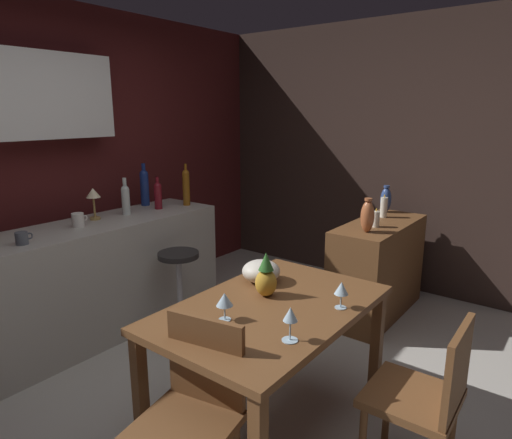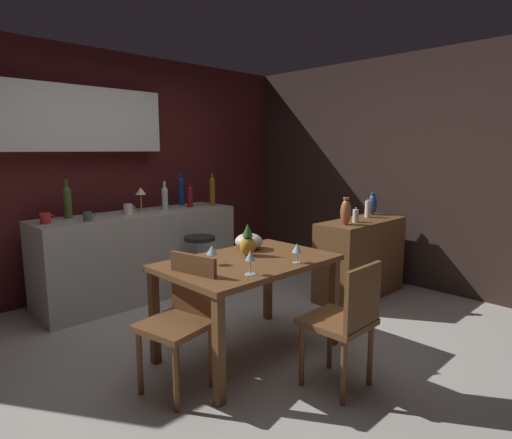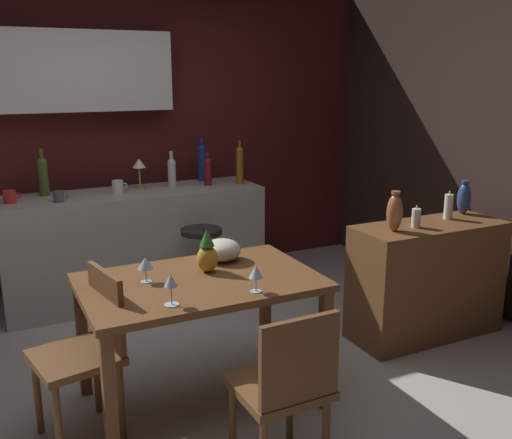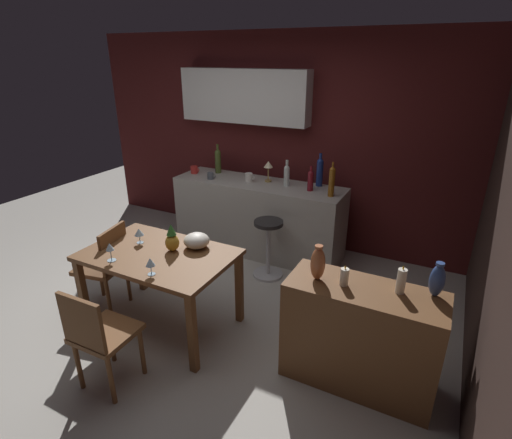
{
  "view_description": "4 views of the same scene",
  "coord_description": "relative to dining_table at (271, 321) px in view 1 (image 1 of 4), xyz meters",
  "views": [
    {
      "loc": [
        -1.76,
        -1.46,
        1.74
      ],
      "look_at": [
        0.64,
        0.38,
        1.0
      ],
      "focal_mm": 31.19,
      "sensor_mm": 36.0,
      "label": 1
    },
    {
      "loc": [
        -2.1,
        -2.43,
        1.55
      ],
      "look_at": [
        0.61,
        0.33,
        0.91
      ],
      "focal_mm": 29.84,
      "sensor_mm": 36.0,
      "label": 2
    },
    {
      "loc": [
        -1.02,
        -3.01,
        1.84
      ],
      "look_at": [
        0.64,
        0.37,
        0.88
      ],
      "focal_mm": 40.42,
      "sensor_mm": 36.0,
      "label": 3
    },
    {
      "loc": [
        2.16,
        -2.52,
        2.32
      ],
      "look_at": [
        0.69,
        0.33,
        0.98
      ],
      "focal_mm": 27.78,
      "sensor_mm": 36.0,
      "label": 4
    }
  ],
  "objects": [
    {
      "name": "ground_plane",
      "position": [
        -0.01,
        0.2,
        -0.65
      ],
      "size": [
        9.0,
        9.0,
        0.0
      ],
      "primitive_type": "plane",
      "color": "#B7B2A8"
    },
    {
      "name": "counter_lamp",
      "position": [
        0.17,
        1.84,
        0.44
      ],
      "size": [
        0.11,
        0.11,
        0.25
      ],
      "color": "#A58447",
      "rests_on": "kitchen_counter"
    },
    {
      "name": "bar_stool",
      "position": [
        0.47,
        1.23,
        -0.29
      ],
      "size": [
        0.34,
        0.34,
        0.67
      ],
      "color": "#262323",
      "rests_on": "ground_plane"
    },
    {
      "name": "wine_glass_right",
      "position": [
        -0.25,
        -0.29,
        0.21
      ],
      "size": [
        0.07,
        0.07,
        0.16
      ],
      "color": "silver",
      "rests_on": "dining_table"
    },
    {
      "name": "wine_bottle_amber",
      "position": [
        1.01,
        1.67,
        0.43
      ],
      "size": [
        0.07,
        0.07,
        0.38
      ],
      "color": "#8C5114",
      "rests_on": "kitchen_counter"
    },
    {
      "name": "fruit_bowl",
      "position": [
        0.24,
        0.24,
        0.16
      ],
      "size": [
        0.23,
        0.23,
        0.13
      ],
      "primitive_type": "ellipsoid",
      "color": "beige",
      "rests_on": "dining_table"
    },
    {
      "name": "cup_slate",
      "position": [
        -0.51,
        1.61,
        0.29
      ],
      "size": [
        0.11,
        0.08,
        0.08
      ],
      "color": "#515660",
      "rests_on": "kitchen_counter"
    },
    {
      "name": "wall_side_right",
      "position": [
        2.54,
        0.5,
        0.65
      ],
      "size": [
        0.1,
        4.4,
        2.6
      ],
      "primitive_type": "cube",
      "color": "#33231E",
      "rests_on": "ground_plane"
    },
    {
      "name": "pineapple_centerpiece",
      "position": [
        0.08,
        0.09,
        0.2
      ],
      "size": [
        0.12,
        0.12,
        0.25
      ],
      "color": "gold",
      "rests_on": "dining_table"
    },
    {
      "name": "wine_bottle_clear",
      "position": [
        0.43,
        1.79,
        0.39
      ],
      "size": [
        0.07,
        0.07,
        0.31
      ],
      "color": "silver",
      "rests_on": "kitchen_counter"
    },
    {
      "name": "wine_bottle_ruby",
      "position": [
        0.74,
        1.75,
        0.38
      ],
      "size": [
        0.07,
        0.07,
        0.29
      ],
      "color": "maroon",
      "rests_on": "kitchen_counter"
    },
    {
      "name": "chair_by_doorway",
      "position": [
        0.1,
        -0.8,
        -0.17
      ],
      "size": [
        0.41,
        0.41,
        0.85
      ],
      "color": "brown",
      "rests_on": "ground_plane"
    },
    {
      "name": "chair_near_window",
      "position": [
        -0.63,
        -0.04,
        -0.16
      ],
      "size": [
        0.47,
        0.47,
        0.87
      ],
      "color": "brown",
      "rests_on": "ground_plane"
    },
    {
      "name": "dining_table",
      "position": [
        0.0,
        0.0,
        0.0
      ],
      "size": [
        1.28,
        0.83,
        0.74
      ],
      "color": "brown",
      "rests_on": "ground_plane"
    },
    {
      "name": "wine_bottle_cobalt",
      "position": [
        0.77,
        1.96,
        0.43
      ],
      "size": [
        0.08,
        0.08,
        0.38
      ],
      "color": "navy",
      "rests_on": "kitchen_counter"
    },
    {
      "name": "wine_glass_left",
      "position": [
        0.19,
        -0.31,
        0.2
      ],
      "size": [
        0.07,
        0.07,
        0.14
      ],
      "color": "silver",
      "rests_on": "dining_table"
    },
    {
      "name": "sideboard_cabinet",
      "position": [
        1.75,
        0.12,
        -0.24
      ],
      "size": [
        1.1,
        0.44,
        0.82
      ],
      "primitive_type": "cube",
      "color": "brown",
      "rests_on": "ground_plane"
    },
    {
      "name": "cup_white",
      "position": [
        -0.04,
        1.74,
        0.3
      ],
      "size": [
        0.12,
        0.09,
        0.1
      ],
      "color": "white",
      "rests_on": "kitchen_counter"
    },
    {
      "name": "kitchen_counter",
      "position": [
        0.09,
        1.75,
        -0.2
      ],
      "size": [
        2.1,
        0.6,
        0.9
      ],
      "primitive_type": "cube",
      "color": "#B2ADA3",
      "rests_on": "ground_plane"
    },
    {
      "name": "pillar_candle_short",
      "position": [
        1.96,
        0.18,
        0.26
      ],
      "size": [
        0.06,
        0.06,
        0.21
      ],
      "color": "white",
      "rests_on": "sideboard_cabinet"
    },
    {
      "name": "vase_copper",
      "position": [
        1.4,
        0.09,
        0.3
      ],
      "size": [
        0.11,
        0.11,
        0.27
      ],
      "color": "#B26038",
      "rests_on": "sideboard_cabinet"
    },
    {
      "name": "pillar_candle_tall",
      "position": [
        1.6,
        0.1,
        0.24
      ],
      "size": [
        0.06,
        0.06,
        0.16
      ],
      "color": "white",
      "rests_on": "sideboard_cabinet"
    },
    {
      "name": "wine_glass_center",
      "position": [
        -0.28,
        0.08,
        0.2
      ],
      "size": [
        0.08,
        0.08,
        0.14
      ],
      "color": "silver",
      "rests_on": "dining_table"
    },
    {
      "name": "wall_kitchen_back",
      "position": [
        -0.07,
        2.28,
        0.76
      ],
      "size": [
        5.2,
        0.33,
        2.6
      ],
      "color": "#4C1919",
      "rests_on": "ground_plane"
    },
    {
      "name": "vase_ceramic_blue",
      "position": [
        2.18,
        0.25,
        0.29
      ],
      "size": [
        0.1,
        0.1,
        0.25
      ],
      "color": "#334C8C",
      "rests_on": "sideboard_cabinet"
    }
  ]
}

